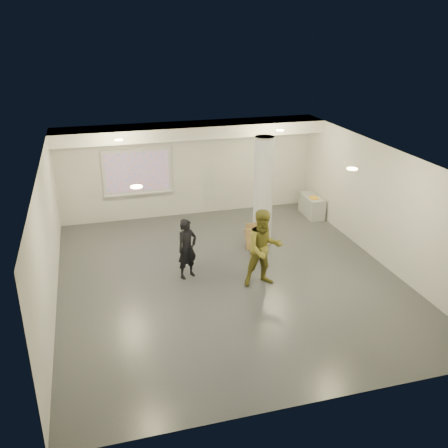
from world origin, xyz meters
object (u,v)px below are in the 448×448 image
object	(u,v)px
projection_screen	(137,172)
credenza	(312,206)
column	(263,191)
man	(264,248)
woman	(187,249)

from	to	relation	value
projection_screen	credenza	xyz separation A→B (m)	(5.32, -1.16, -1.20)
column	man	distance (m)	2.52
woman	man	distance (m)	1.85
projection_screen	man	bearing A→B (deg)	-65.24
projection_screen	credenza	size ratio (longest dim) A/B	1.89
column	projection_screen	bearing A→B (deg)	139.44
column	projection_screen	size ratio (longest dim) A/B	1.43
column	credenza	distance (m)	2.92
woman	credenza	bearing A→B (deg)	7.14
column	woman	size ratio (longest dim) A/B	2.01
woman	column	bearing A→B (deg)	5.86
man	woman	bearing A→B (deg)	152.35
column	projection_screen	distance (m)	4.08
credenza	woman	bearing A→B (deg)	-145.51
man	credenza	bearing A→B (deg)	51.29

